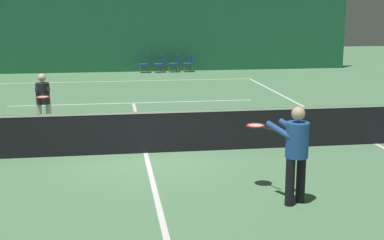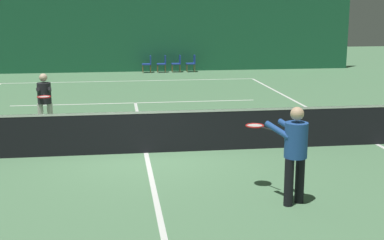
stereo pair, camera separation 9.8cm
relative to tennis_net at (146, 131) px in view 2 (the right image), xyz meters
The scene contains 13 objects.
ground_plane 0.51m from the tennis_net, ahead, with size 60.00×60.00×0.00m, color #56845B.
backdrop_curtain 15.52m from the tennis_net, 90.00° to the left, with size 23.00×0.12×4.94m.
court_line_baseline_far 11.91m from the tennis_net, 90.00° to the left, with size 11.00×0.10×0.00m.
court_line_service_far 6.42m from the tennis_net, 90.00° to the left, with size 8.25×0.10×0.00m.
court_line_sideline_right 5.52m from the tennis_net, ahead, with size 0.10×23.80×0.00m.
court_line_centre 0.51m from the tennis_net, ahead, with size 0.10×12.80×0.00m.
tennis_net is the anchor object (origin of this frame).
player_near 4.15m from the tennis_net, 57.22° to the right, with size 0.94×1.35×1.64m.
player_far 3.47m from the tennis_net, 135.64° to the left, with size 0.50×1.32×1.53m.
courtside_chair_0 14.88m from the tennis_net, 86.32° to the left, with size 0.44×0.44×0.84m.
courtside_chair_1 14.94m from the tennis_net, 83.52° to the left, with size 0.44×0.44×0.84m.
courtside_chair_2 15.04m from the tennis_net, 80.75° to the left, with size 0.44×0.44×0.84m.
courtside_chair_3 15.18m from the tennis_net, 78.02° to the left, with size 0.44×0.44×0.84m.
Camera 2 is at (-0.60, -11.58, 3.22)m, focal length 50.00 mm.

